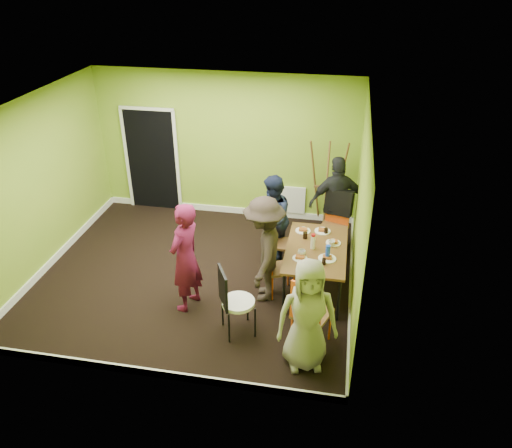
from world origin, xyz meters
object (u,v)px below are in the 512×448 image
Objects in this scene: chair_back_end at (338,209)px; dining_table at (316,251)px; blue_bottle at (328,252)px; person_left_near at (264,250)px; person_standing at (185,258)px; chair_left_far at (276,238)px; chair_front_end at (309,311)px; easel at (327,186)px; person_front_end at (307,315)px; orange_bottle at (314,239)px; chair_bentwood at (233,298)px; chair_left_near at (276,264)px; person_back_end at (337,202)px; person_left_far at (272,219)px; thermos at (313,242)px.

dining_table is at bearing 94.62° from chair_back_end.
person_left_near is at bearing -175.92° from blue_bottle.
person_standing reaches higher than dining_table.
blue_bottle reaches higher than chair_left_far.
easel is (0.01, 3.34, 0.25)m from chair_front_end.
chair_left_far is (-0.68, 0.54, -0.16)m from dining_table.
chair_front_end is 1.93m from person_standing.
chair_left_far is 0.61× the size of person_front_end.
chair_bentwood is at bearing -124.62° from orange_bottle.
chair_left_near is 0.57× the size of person_back_end.
easel is 1.51m from person_left_far.
person_left_far is at bearing 132.31° from chair_front_end.
easel is at bearing -89.67° from person_back_end.
person_left_near reaches higher than chair_left_near.
person_back_end is at bearing 87.99° from blue_bottle.
thermos is 1.08m from person_left_far.
orange_bottle is 1.28m from person_back_end.
orange_bottle is at bearing 106.56° from dining_table.
person_left_near is (0.27, 0.88, 0.26)m from chair_bentwood.
easel reaches higher than chair_back_end.
person_front_end is (0.69, -2.15, 0.24)m from chair_left_far.
person_front_end is (1.82, -0.86, -0.07)m from person_standing.
orange_bottle is at bearing 134.54° from person_standing.
easel is (0.61, 2.23, 0.34)m from chair_left_near.
dining_table is 6.84× the size of blue_bottle.
chair_front_end is 1.04m from chair_bentwood.
blue_bottle is (0.16, 1.06, 0.25)m from chair_front_end.
easel is 2.47m from person_left_near.
chair_front_end is 1.10m from blue_bottle.
dining_table is 1.32× the size of chair_back_end.
chair_front_end is 1.33m from thermos.
person_standing is 1.15m from person_left_near.
person_back_end reaches higher than chair_left_far.
thermos is at bearing 50.55° from chair_left_far.
thermos is (0.52, 0.19, 0.33)m from chair_left_near.
person_left_far is (0.23, 1.97, 0.18)m from chair_bentwood.
person_left_near reaches higher than thermos.
person_left_far reaches higher than chair_front_end.
person_left_far is (-0.73, 0.78, -0.10)m from thermos.
chair_front_end is 1.27m from person_left_near.
chair_front_end is at bearing 14.11° from person_left_far.
person_standing is at bearing -123.47° from easel.
chair_back_end is at bearing 144.05° from person_left_near.
person_left_far is at bearing 179.10° from person_left_near.
person_left_far is (-0.81, 2.08, 0.15)m from chair_front_end.
chair_back_end is 0.65× the size of easel.
person_back_end is (0.06, 1.69, -0.03)m from blue_bottle.
chair_front_end is 0.34m from person_front_end.
easel reaches higher than chair_left_near.
thermos is 0.21m from orange_bottle.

